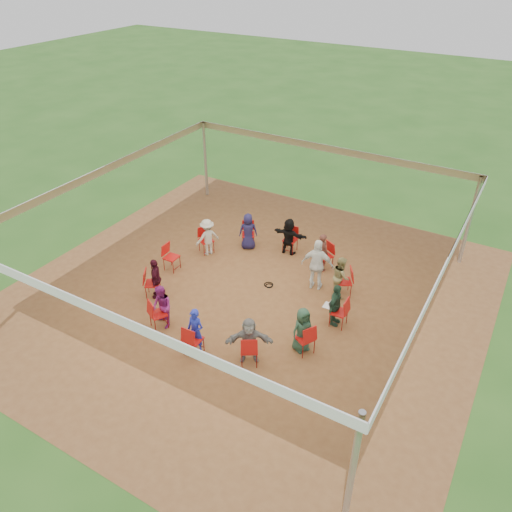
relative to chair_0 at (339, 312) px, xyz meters
The scene contains 29 objects.
ground 2.83m from the chair_0, behind, with size 80.00×80.00×0.00m, color #2A591B.
dirt_patch 2.83m from the chair_0, behind, with size 13.00×13.00×0.00m, color brown.
tent 3.39m from the chair_0, behind, with size 10.33×10.33×3.00m.
chair_0 is the anchor object (origin of this frame).
chair_1 1.45m from the chair_0, 106.34° to the left, with size 0.42×0.44×0.90m, color red, non-canonical shape.
chair_2 2.79m from the chair_0, 121.34° to the left, with size 0.42×0.44×0.90m, color red, non-canonical shape.
chair_3 3.95m from the chair_0, 136.34° to the left, with size 0.42×0.44×0.90m, color red, non-canonical shape.
chair_4 4.84m from the chair_0, 151.34° to the left, with size 0.42×0.44×0.90m, color red, non-canonical shape.
chair_5 5.39m from the chair_0, 166.34° to the left, with size 0.42×0.44×0.90m, color red, non-canonical shape.
chair_6 5.58m from the chair_0, behind, with size 0.42×0.44×0.90m, color red, non-canonical shape.
chair_7 5.39m from the chair_0, 163.66° to the right, with size 0.42×0.44×0.90m, color red, non-canonical shape.
chair_8 4.84m from the chair_0, 148.66° to the right, with size 0.42×0.44×0.90m, color red, non-canonical shape.
chair_9 3.95m from the chair_0, 133.66° to the right, with size 0.42×0.44×0.90m, color red, non-canonical shape.
chair_10 2.79m from the chair_0, 118.66° to the right, with size 0.42×0.44×0.90m, color red, non-canonical shape.
chair_11 1.45m from the chair_0, 103.66° to the right, with size 0.42×0.44×0.90m, color red, non-canonical shape.
person_seated_0 0.22m from the chair_0, behind, with size 0.74×0.38×1.27m, color #254734.
person_seated_1 1.43m from the chair_0, 111.02° to the left, with size 0.62×0.36×1.27m, color #8D8651.
person_seated_2 2.74m from the chair_0, 123.52° to the left, with size 0.46×0.30×1.27m, color #522922.
person_seated_3 3.87m from the chair_0, 137.60° to the left, with size 1.18×0.44×1.27m, color black.
person_seated_4 4.74m from the chair_0, 152.06° to the left, with size 0.62×0.35×1.27m, color #1D1A45.
person_seated_5 5.28m from the chair_0, 166.68° to the left, with size 0.82×0.41×1.27m, color beige.
person_seated_6 5.28m from the chair_0, 164.00° to the right, with size 0.74×0.38×1.27m, color #3B0D1A.
person_seated_7 4.74m from the chair_0, 149.39° to the right, with size 0.62×0.36×1.27m, color #8B2177.
person_seated_8 3.87m from the chair_0, 134.92° to the right, with size 0.46×0.30×1.27m, color #1F2BB4.
person_seated_9 2.74m from the chair_0, 120.84° to the right, with size 1.18×0.44×1.27m, color gray.
person_seated_10 1.43m from the chair_0, 108.35° to the right, with size 0.62×0.35×1.27m, color #254734.
standing_person 1.81m from the chair_0, 134.28° to the left, with size 0.96×0.49×1.64m, color white.
cable_coil 2.63m from the chair_0, 165.53° to the left, with size 0.37×0.37×0.03m.
laptop 0.32m from the chair_0, behind, with size 0.24×0.30×0.20m.
Camera 1 is at (6.15, -10.08, 8.91)m, focal length 35.00 mm.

